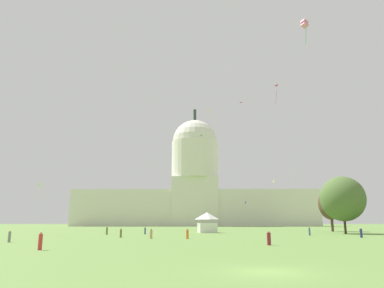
% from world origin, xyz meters
% --- Properties ---
extents(ground_plane, '(800.00, 800.00, 0.00)m').
position_xyz_m(ground_plane, '(0.00, 0.00, 0.00)').
color(ground_plane, olive).
extents(capitol_building, '(142.83, 28.23, 71.62)m').
position_xyz_m(capitol_building, '(-4.55, 194.78, 22.44)').
color(capitol_building, silver).
rests_on(capitol_building, ground_plane).
extents(event_tent, '(4.98, 5.63, 4.81)m').
position_xyz_m(event_tent, '(-1.17, 68.31, 2.41)').
color(event_tent, white).
rests_on(event_tent, ground_plane).
extents(tree_east_far, '(8.71, 8.71, 11.53)m').
position_xyz_m(tree_east_far, '(32.85, 78.81, 7.28)').
color(tree_east_far, '#4C3823').
rests_on(tree_east_far, ground_plane).
extents(tree_east_near, '(12.20, 12.34, 12.60)m').
position_xyz_m(tree_east_near, '(28.96, 60.80, 7.62)').
color(tree_east_near, '#42301E').
rests_on(tree_east_near, ground_plane).
extents(person_olive_back_center, '(0.47, 0.47, 1.68)m').
position_xyz_m(person_olive_back_center, '(-22.05, 54.63, 0.77)').
color(person_olive_back_center, olive).
rests_on(person_olive_back_center, ground_plane).
extents(person_navy_front_left, '(0.51, 0.51, 1.61)m').
position_xyz_m(person_navy_front_left, '(23.66, 41.45, 0.74)').
color(person_navy_front_left, navy).
rests_on(person_navy_front_left, ground_plane).
extents(person_red_edge_west, '(0.47, 0.47, 1.70)m').
position_xyz_m(person_red_edge_west, '(-18.41, 14.46, 0.78)').
color(person_red_edge_west, red).
rests_on(person_red_edge_west, ground_plane).
extents(person_olive_mid_center, '(0.37, 0.37, 1.53)m').
position_xyz_m(person_olive_mid_center, '(-16.37, 41.07, 0.71)').
color(person_olive_mid_center, olive).
rests_on(person_olive_mid_center, ground_plane).
extents(person_orange_front_center, '(0.58, 0.58, 1.55)m').
position_xyz_m(person_orange_front_center, '(-5.17, 36.95, 0.70)').
color(person_orange_front_center, orange).
rests_on(person_orange_front_center, ground_plane).
extents(person_tan_edge_east, '(0.57, 0.57, 1.49)m').
position_xyz_m(person_tan_edge_east, '(-10.90, 37.72, 0.67)').
color(person_tan_edge_east, tan).
rests_on(person_tan_edge_east, ground_plane).
extents(person_denim_lawn_far_right, '(0.49, 0.49, 1.57)m').
position_xyz_m(person_denim_lawn_far_right, '(-14.53, 56.75, 0.73)').
color(person_denim_lawn_far_right, '#3D5684').
rests_on(person_denim_lawn_far_right, ground_plane).
extents(person_denim_back_right, '(0.41, 0.41, 1.58)m').
position_xyz_m(person_denim_back_right, '(17.96, 50.70, 0.74)').
color(person_denim_back_right, '#3D5684').
rests_on(person_denim_back_right, ground_plane).
extents(person_grey_near_tree_east, '(0.48, 0.48, 1.51)m').
position_xyz_m(person_grey_near_tree_east, '(-27.85, 27.11, 0.70)').
color(person_grey_near_tree_east, gray).
rests_on(person_grey_near_tree_east, ground_plane).
extents(person_maroon_deep_crowd, '(0.56, 0.56, 1.59)m').
position_xyz_m(person_maroon_deep_crowd, '(4.41, 21.71, 0.72)').
color(person_maroon_deep_crowd, maroon).
rests_on(person_maroon_deep_crowd, ground_plane).
extents(kite_red_high, '(1.43, 1.12, 0.17)m').
position_xyz_m(kite_red_high, '(15.51, 126.37, 52.64)').
color(kite_red_high, red).
extents(kite_gold_high, '(0.43, 0.58, 2.43)m').
position_xyz_m(kite_gold_high, '(0.31, 95.37, 39.26)').
color(kite_gold_high, gold).
extents(kite_white_low, '(0.89, 0.89, 3.23)m').
position_xyz_m(kite_white_low, '(-35.07, 50.96, 9.60)').
color(kite_white_low, white).
extents(kite_pink_mid, '(1.31, 1.27, 4.16)m').
position_xyz_m(kite_pink_mid, '(14.19, 33.52, 34.55)').
color(kite_pink_mid, pink).
extents(kite_magenta_mid, '(1.15, 1.33, 4.04)m').
position_xyz_m(kite_magenta_mid, '(14.00, 56.44, 32.01)').
color(kite_magenta_mid, '#D1339E').
extents(kite_lime_mid, '(1.32, 1.04, 2.29)m').
position_xyz_m(kite_lime_mid, '(36.49, 125.09, 21.09)').
color(kite_lime_mid, '#8CD133').
extents(kite_violet_low, '(0.56, 0.29, 1.06)m').
position_xyz_m(kite_violet_low, '(18.17, 140.93, 10.97)').
color(kite_violet_low, purple).
extents(kite_yellow_mid, '(0.63, 0.78, 2.46)m').
position_xyz_m(kite_yellow_mid, '(35.90, 163.18, 22.56)').
color(kite_yellow_mid, yellow).
extents(kite_black_mid, '(0.96, 1.14, 3.04)m').
position_xyz_m(kite_black_mid, '(-2.31, 107.19, 33.22)').
color(kite_black_mid, black).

